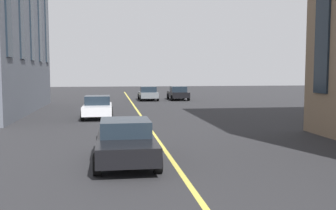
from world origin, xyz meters
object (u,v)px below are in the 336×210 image
at_px(car_black_mid, 126,141).
at_px(car_black_parked_a, 178,93).
at_px(car_white_oncoming, 98,107).
at_px(car_grey_near, 148,93).

bearing_deg(car_black_mid, car_black_parked_a, -13.57).
bearing_deg(car_white_oncoming, car_black_mid, -174.04).
distance_m(car_black_parked_a, car_black_mid, 27.38).
bearing_deg(car_white_oncoming, car_grey_near, -17.67).
xyz_separation_m(car_black_mid, car_grey_near, (26.58, -3.32, -0.00)).
distance_m(car_black_mid, car_white_oncoming, 12.23).
bearing_deg(car_grey_near, car_black_parked_a, -89.42).
relative_size(car_black_mid, car_grey_near, 1.13).
relative_size(car_grey_near, car_white_oncoming, 1.00).
bearing_deg(car_black_parked_a, car_grey_near, 90.58).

